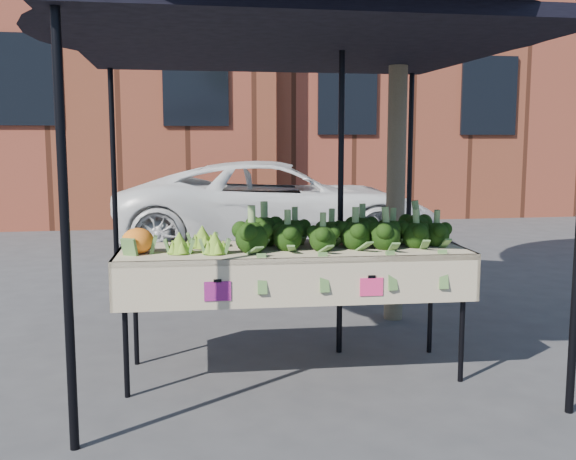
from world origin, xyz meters
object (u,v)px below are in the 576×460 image
object	(u,v)px
canopy	(293,177)
vehicle	(278,89)
street_tree	(399,47)
table	(293,311)

from	to	relation	value
canopy	vehicle	world-z (taller)	vehicle
street_tree	canopy	bearing A→B (deg)	-143.57
vehicle	street_tree	xyz separation A→B (m)	(0.44, -4.18, 0.06)
table	canopy	xyz separation A→B (m)	(0.09, 0.48, 0.92)
table	canopy	world-z (taller)	canopy
vehicle	street_tree	bearing A→B (deg)	-167.33
vehicle	street_tree	world-z (taller)	street_tree
canopy	street_tree	bearing A→B (deg)	36.43
vehicle	canopy	bearing A→B (deg)	179.27
table	canopy	bearing A→B (deg)	79.49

